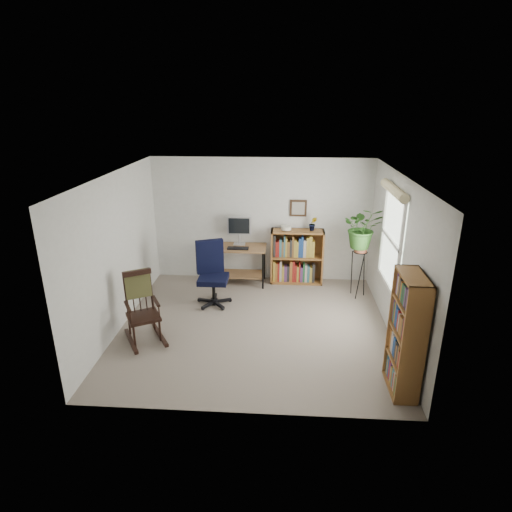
# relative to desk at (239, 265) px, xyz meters

# --- Properties ---
(floor) EXTENTS (4.20, 4.00, 0.00)m
(floor) POSITION_rel_desk_xyz_m (0.42, -1.70, -0.38)
(floor) COLOR gray
(floor) RESTS_ON ground
(ceiling) EXTENTS (4.20, 4.00, 0.00)m
(ceiling) POSITION_rel_desk_xyz_m (0.42, -1.70, 2.02)
(ceiling) COLOR silver
(ceiling) RESTS_ON ground
(wall_back) EXTENTS (4.20, 0.00, 2.40)m
(wall_back) POSITION_rel_desk_xyz_m (0.42, 0.30, 0.82)
(wall_back) COLOR silver
(wall_back) RESTS_ON ground
(wall_front) EXTENTS (4.20, 0.00, 2.40)m
(wall_front) POSITION_rel_desk_xyz_m (0.42, -3.70, 0.82)
(wall_front) COLOR silver
(wall_front) RESTS_ON ground
(wall_left) EXTENTS (0.00, 4.00, 2.40)m
(wall_left) POSITION_rel_desk_xyz_m (-1.68, -1.70, 0.82)
(wall_left) COLOR silver
(wall_left) RESTS_ON ground
(wall_right) EXTENTS (0.00, 4.00, 2.40)m
(wall_right) POSITION_rel_desk_xyz_m (2.52, -1.70, 0.82)
(wall_right) COLOR silver
(wall_right) RESTS_ON ground
(window) EXTENTS (0.12, 1.20, 1.50)m
(window) POSITION_rel_desk_xyz_m (2.48, -1.40, 1.02)
(window) COLOR white
(window) RESTS_ON wall_right
(desk) EXTENTS (1.04, 0.57, 0.75)m
(desk) POSITION_rel_desk_xyz_m (0.00, 0.00, 0.00)
(desk) COLOR olive
(desk) RESTS_ON floor
(monitor) EXTENTS (0.46, 0.16, 0.56)m
(monitor) POSITION_rel_desk_xyz_m (0.00, 0.14, 0.66)
(monitor) COLOR silver
(monitor) RESTS_ON desk
(keyboard) EXTENTS (0.40, 0.15, 0.02)m
(keyboard) POSITION_rel_desk_xyz_m (0.00, -0.12, 0.39)
(keyboard) COLOR black
(keyboard) RESTS_ON desk
(office_chair) EXTENTS (0.81, 0.81, 1.14)m
(office_chair) POSITION_rel_desk_xyz_m (-0.34, -0.96, 0.19)
(office_chair) COLOR black
(office_chair) RESTS_ON floor
(rocking_chair) EXTENTS (0.94, 1.08, 1.08)m
(rocking_chair) POSITION_rel_desk_xyz_m (-1.18, -2.21, 0.16)
(rocking_chair) COLOR black
(rocking_chair) RESTS_ON floor
(low_bookshelf) EXTENTS (1.01, 0.34, 1.06)m
(low_bookshelf) POSITION_rel_desk_xyz_m (1.12, 0.12, 0.16)
(low_bookshelf) COLOR #956131
(low_bookshelf) RESTS_ON floor
(tall_bookshelf) EXTENTS (0.29, 0.67, 1.53)m
(tall_bookshelf) POSITION_rel_desk_xyz_m (2.34, -3.12, 0.39)
(tall_bookshelf) COLOR #956131
(tall_bookshelf) RESTS_ON floor
(plant_stand) EXTENTS (0.29, 0.29, 1.01)m
(plant_stand) POSITION_rel_desk_xyz_m (2.22, -0.45, 0.13)
(plant_stand) COLOR black
(plant_stand) RESTS_ON floor
(spider_plant) EXTENTS (1.69, 1.87, 1.46)m
(spider_plant) POSITION_rel_desk_xyz_m (2.22, -0.45, 1.29)
(spider_plant) COLOR #2C5D20
(spider_plant) RESTS_ON plant_stand
(potted_plant_small) EXTENTS (0.13, 0.24, 0.11)m
(potted_plant_small) POSITION_rel_desk_xyz_m (1.40, 0.13, 0.74)
(potted_plant_small) COLOR #2C5D20
(potted_plant_small) RESTS_ON low_bookshelf
(framed_picture) EXTENTS (0.32, 0.04, 0.32)m
(framed_picture) POSITION_rel_desk_xyz_m (1.12, 0.27, 1.08)
(framed_picture) COLOR black
(framed_picture) RESTS_ON wall_back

